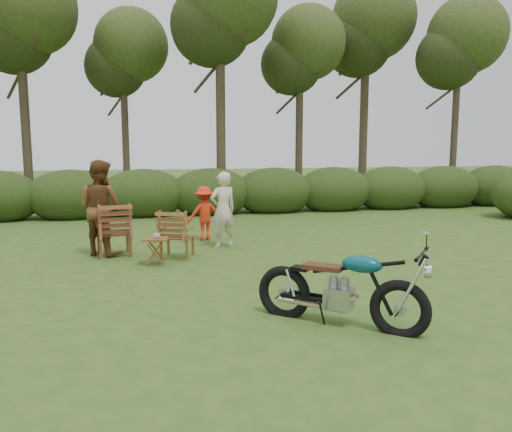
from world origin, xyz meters
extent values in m
plane|color=#304E1A|center=(0.00, 0.00, 0.00)|extent=(80.00, 80.00, 0.00)
cylinder|color=#382D1E|center=(-5.50, 11.10, 3.60)|extent=(0.28, 0.28, 7.20)
sphere|color=#2B4018|center=(-5.50, 11.10, 5.84)|extent=(2.88, 2.88, 2.88)
cylinder|color=#382D1E|center=(-2.50, 12.20, 3.15)|extent=(0.24, 0.24, 6.30)
sphere|color=#2B4018|center=(-2.50, 12.20, 5.11)|extent=(2.52, 2.52, 2.52)
cylinder|color=#382D1E|center=(0.50, 10.00, 3.83)|extent=(0.30, 0.30, 7.65)
sphere|color=#2B4018|center=(0.50, 10.00, 6.21)|extent=(3.06, 3.06, 3.06)
cylinder|color=#382D1E|center=(3.50, 11.10, 3.24)|extent=(0.26, 0.26, 6.48)
sphere|color=#2B4018|center=(3.50, 11.10, 5.26)|extent=(2.59, 2.59, 2.59)
cylinder|color=#382D1E|center=(6.50, 12.20, 3.96)|extent=(0.32, 0.32, 7.92)
sphere|color=#2B4018|center=(6.50, 12.20, 6.42)|extent=(3.17, 3.17, 3.17)
cylinder|color=#382D1E|center=(9.00, 10.00, 3.42)|extent=(0.24, 0.24, 6.84)
sphere|color=#2B4018|center=(9.00, 10.00, 5.55)|extent=(2.74, 2.74, 2.74)
ellipsoid|color=#1F3413|center=(-4.00, 9.00, 0.63)|extent=(2.52, 1.68, 1.51)
ellipsoid|color=#1F3413|center=(-2.00, 9.00, 0.63)|extent=(2.52, 1.68, 1.51)
ellipsoid|color=#1F3413|center=(0.00, 9.00, 0.63)|extent=(2.52, 1.68, 1.51)
ellipsoid|color=#1F3413|center=(2.00, 9.00, 0.63)|extent=(2.52, 1.68, 1.51)
ellipsoid|color=#1F3413|center=(4.00, 9.00, 0.63)|extent=(2.52, 1.68, 1.51)
ellipsoid|color=#1F3413|center=(6.00, 9.00, 0.63)|extent=(2.52, 1.68, 1.51)
ellipsoid|color=#1F3413|center=(8.00, 9.00, 0.63)|extent=(2.52, 1.68, 1.51)
ellipsoid|color=#1F3413|center=(10.00, 9.00, 0.63)|extent=(2.52, 1.68, 1.51)
imported|color=beige|center=(-1.87, 2.56, 0.51)|extent=(0.12, 0.12, 0.09)
imported|color=beige|center=(-0.50, 3.86, 0.00)|extent=(0.64, 0.52, 1.53)
imported|color=brown|center=(-2.85, 3.67, 0.00)|extent=(1.10, 1.06, 1.78)
imported|color=red|center=(-0.77, 4.70, 0.00)|extent=(0.83, 0.57, 1.18)
camera|label=1|loc=(-2.19, -5.98, 2.02)|focal=35.00mm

